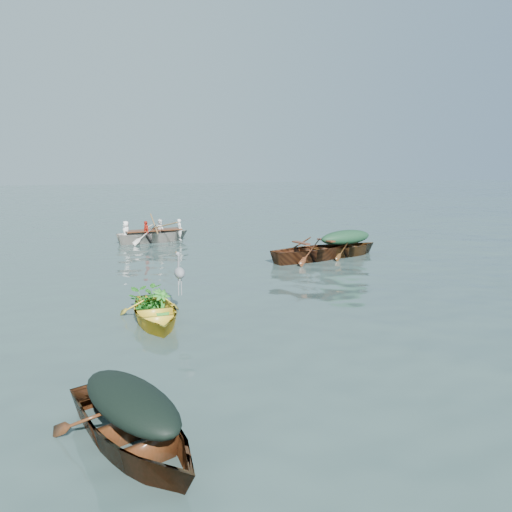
{
  "coord_description": "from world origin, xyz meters",
  "views": [
    {
      "loc": [
        -4.9,
        -11.08,
        3.27
      ],
      "look_at": [
        -0.32,
        2.98,
        0.5
      ],
      "focal_mm": 35.0,
      "sensor_mm": 36.0,
      "label": 1
    }
  ],
  "objects_px": {
    "green_tarp_boat": "(345,256)",
    "open_wooden_boat": "(313,260)",
    "dark_covered_boat": "(133,448)",
    "rowed_boat": "(154,242)",
    "heron": "(180,280)",
    "yellow_dinghy": "(155,323)"
  },
  "relations": [
    {
      "from": "heron",
      "to": "open_wooden_boat",
      "type": "bearing_deg",
      "value": 41.94
    },
    {
      "from": "green_tarp_boat",
      "to": "rowed_boat",
      "type": "relative_size",
      "value": 0.95
    },
    {
      "from": "dark_covered_boat",
      "to": "yellow_dinghy",
      "type": "bearing_deg",
      "value": 58.25
    },
    {
      "from": "yellow_dinghy",
      "to": "green_tarp_boat",
      "type": "xyz_separation_m",
      "value": [
        7.37,
        5.56,
        0.0
      ]
    },
    {
      "from": "dark_covered_boat",
      "to": "rowed_boat",
      "type": "height_order",
      "value": "rowed_boat"
    },
    {
      "from": "open_wooden_boat",
      "to": "rowed_boat",
      "type": "relative_size",
      "value": 1.06
    },
    {
      "from": "green_tarp_boat",
      "to": "heron",
      "type": "height_order",
      "value": "heron"
    },
    {
      "from": "dark_covered_boat",
      "to": "open_wooden_boat",
      "type": "bearing_deg",
      "value": 33.49
    },
    {
      "from": "green_tarp_boat",
      "to": "yellow_dinghy",
      "type": "bearing_deg",
      "value": 111.93
    },
    {
      "from": "heron",
      "to": "rowed_boat",
      "type": "bearing_deg",
      "value": 84.9
    },
    {
      "from": "rowed_boat",
      "to": "open_wooden_boat",
      "type": "bearing_deg",
      "value": -149.68
    },
    {
      "from": "yellow_dinghy",
      "to": "heron",
      "type": "distance_m",
      "value": 1.02
    },
    {
      "from": "open_wooden_boat",
      "to": "rowed_boat",
      "type": "distance_m",
      "value": 7.37
    },
    {
      "from": "rowed_boat",
      "to": "yellow_dinghy",
      "type": "bearing_deg",
      "value": 163.95
    },
    {
      "from": "yellow_dinghy",
      "to": "dark_covered_boat",
      "type": "distance_m",
      "value": 4.68
    },
    {
      "from": "open_wooden_boat",
      "to": "heron",
      "type": "xyz_separation_m",
      "value": [
        -5.41,
        -5.11,
        0.86
      ]
    },
    {
      "from": "yellow_dinghy",
      "to": "rowed_boat",
      "type": "height_order",
      "value": "rowed_boat"
    },
    {
      "from": "green_tarp_boat",
      "to": "open_wooden_boat",
      "type": "distance_m",
      "value": 1.46
    },
    {
      "from": "dark_covered_boat",
      "to": "open_wooden_boat",
      "type": "height_order",
      "value": "open_wooden_boat"
    },
    {
      "from": "dark_covered_boat",
      "to": "rowed_boat",
      "type": "distance_m",
      "value": 15.58
    },
    {
      "from": "yellow_dinghy",
      "to": "green_tarp_boat",
      "type": "relative_size",
      "value": 0.76
    },
    {
      "from": "dark_covered_boat",
      "to": "heron",
      "type": "relative_size",
      "value": 3.77
    }
  ]
}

